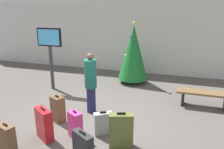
{
  "coord_description": "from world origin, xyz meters",
  "views": [
    {
      "loc": [
        2.21,
        -5.19,
        3.01
      ],
      "look_at": [
        0.2,
        1.27,
        0.9
      ],
      "focal_mm": 37.27,
      "sensor_mm": 36.0,
      "label": 1
    }
  ],
  "objects_px": {
    "suitcase_0": "(83,147)",
    "suitcase_1": "(44,124)",
    "flight_info_kiosk": "(50,47)",
    "holiday_tree": "(133,52)",
    "waiting_bench": "(204,95)",
    "traveller_0": "(91,82)",
    "suitcase_3": "(121,131)",
    "suitcase_5": "(7,140)",
    "suitcase_2": "(75,125)",
    "suitcase_6": "(58,109)",
    "suitcase_4": "(103,123)"
  },
  "relations": [
    {
      "from": "flight_info_kiosk",
      "to": "suitcase_5",
      "type": "relative_size",
      "value": 3.15
    },
    {
      "from": "waiting_bench",
      "to": "suitcase_2",
      "type": "height_order",
      "value": "suitcase_2"
    },
    {
      "from": "suitcase_4",
      "to": "holiday_tree",
      "type": "bearing_deg",
      "value": 92.13
    },
    {
      "from": "holiday_tree",
      "to": "flight_info_kiosk",
      "type": "relative_size",
      "value": 1.07
    },
    {
      "from": "flight_info_kiosk",
      "to": "suitcase_6",
      "type": "bearing_deg",
      "value": -55.84
    },
    {
      "from": "suitcase_5",
      "to": "traveller_0",
      "type": "bearing_deg",
      "value": 68.53
    },
    {
      "from": "flight_info_kiosk",
      "to": "suitcase_0",
      "type": "relative_size",
      "value": 3.28
    },
    {
      "from": "suitcase_3",
      "to": "suitcase_4",
      "type": "xyz_separation_m",
      "value": [
        -0.54,
        0.37,
        -0.12
      ]
    },
    {
      "from": "suitcase_4",
      "to": "suitcase_6",
      "type": "distance_m",
      "value": 1.35
    },
    {
      "from": "suitcase_0",
      "to": "suitcase_6",
      "type": "xyz_separation_m",
      "value": [
        -1.29,
        1.3,
        0.03
      ]
    },
    {
      "from": "suitcase_6",
      "to": "suitcase_2",
      "type": "bearing_deg",
      "value": -36.06
    },
    {
      "from": "waiting_bench",
      "to": "suitcase_6",
      "type": "relative_size",
      "value": 2.2
    },
    {
      "from": "flight_info_kiosk",
      "to": "waiting_bench",
      "type": "height_order",
      "value": "flight_info_kiosk"
    },
    {
      "from": "suitcase_3",
      "to": "suitcase_6",
      "type": "xyz_separation_m",
      "value": [
        -1.87,
        0.61,
        -0.05
      ]
    },
    {
      "from": "suitcase_3",
      "to": "suitcase_5",
      "type": "height_order",
      "value": "suitcase_3"
    },
    {
      "from": "suitcase_4",
      "to": "suitcase_5",
      "type": "height_order",
      "value": "suitcase_5"
    },
    {
      "from": "suitcase_2",
      "to": "suitcase_5",
      "type": "relative_size",
      "value": 0.97
    },
    {
      "from": "holiday_tree",
      "to": "suitcase_3",
      "type": "bearing_deg",
      "value": -80.89
    },
    {
      "from": "suitcase_5",
      "to": "waiting_bench",
      "type": "bearing_deg",
      "value": 42.19
    },
    {
      "from": "traveller_0",
      "to": "suitcase_0",
      "type": "xyz_separation_m",
      "value": [
        0.67,
        -2.07,
        -0.59
      ]
    },
    {
      "from": "waiting_bench",
      "to": "traveller_0",
      "type": "xyz_separation_m",
      "value": [
        -3.08,
        -1.31,
        0.54
      ]
    },
    {
      "from": "suitcase_3",
      "to": "suitcase_5",
      "type": "xyz_separation_m",
      "value": [
        -2.15,
        -0.92,
        -0.06
      ]
    },
    {
      "from": "suitcase_0",
      "to": "suitcase_4",
      "type": "distance_m",
      "value": 1.06
    },
    {
      "from": "suitcase_1",
      "to": "waiting_bench",
      "type": "bearing_deg",
      "value": 39.13
    },
    {
      "from": "suitcase_3",
      "to": "flight_info_kiosk",
      "type": "bearing_deg",
      "value": 140.58
    },
    {
      "from": "traveller_0",
      "to": "suitcase_0",
      "type": "relative_size",
      "value": 2.58
    },
    {
      "from": "flight_info_kiosk",
      "to": "suitcase_1",
      "type": "height_order",
      "value": "flight_info_kiosk"
    },
    {
      "from": "suitcase_0",
      "to": "suitcase_2",
      "type": "bearing_deg",
      "value": 125.24
    },
    {
      "from": "suitcase_2",
      "to": "suitcase_6",
      "type": "bearing_deg",
      "value": 143.94
    },
    {
      "from": "traveller_0",
      "to": "suitcase_1",
      "type": "relative_size",
      "value": 2.21
    },
    {
      "from": "suitcase_0",
      "to": "suitcase_5",
      "type": "height_order",
      "value": "suitcase_5"
    },
    {
      "from": "suitcase_0",
      "to": "suitcase_6",
      "type": "relative_size",
      "value": 0.91
    },
    {
      "from": "traveller_0",
      "to": "flight_info_kiosk",
      "type": "bearing_deg",
      "value": 147.07
    },
    {
      "from": "holiday_tree",
      "to": "traveller_0",
      "type": "bearing_deg",
      "value": -101.22
    },
    {
      "from": "suitcase_3",
      "to": "suitcase_0",
      "type": "bearing_deg",
      "value": -130.03
    },
    {
      "from": "suitcase_2",
      "to": "suitcase_4",
      "type": "height_order",
      "value": "suitcase_2"
    },
    {
      "from": "suitcase_1",
      "to": "suitcase_4",
      "type": "distance_m",
      "value": 1.34
    },
    {
      "from": "suitcase_1",
      "to": "suitcase_4",
      "type": "relative_size",
      "value": 1.32
    },
    {
      "from": "holiday_tree",
      "to": "suitcase_4",
      "type": "relative_size",
      "value": 3.97
    },
    {
      "from": "waiting_bench",
      "to": "suitcase_6",
      "type": "height_order",
      "value": "suitcase_6"
    },
    {
      "from": "suitcase_0",
      "to": "flight_info_kiosk",
      "type": "bearing_deg",
      "value": 128.65
    },
    {
      "from": "suitcase_0",
      "to": "suitcase_1",
      "type": "height_order",
      "value": "suitcase_1"
    },
    {
      "from": "suitcase_0",
      "to": "traveller_0",
      "type": "bearing_deg",
      "value": 107.96
    },
    {
      "from": "traveller_0",
      "to": "suitcase_6",
      "type": "xyz_separation_m",
      "value": [
        -0.62,
        -0.77,
        -0.56
      ]
    },
    {
      "from": "suitcase_2",
      "to": "suitcase_5",
      "type": "xyz_separation_m",
      "value": [
        -1.06,
        -0.97,
        0.01
      ]
    },
    {
      "from": "holiday_tree",
      "to": "suitcase_6",
      "type": "height_order",
      "value": "holiday_tree"
    },
    {
      "from": "waiting_bench",
      "to": "traveller_0",
      "type": "height_order",
      "value": "traveller_0"
    },
    {
      "from": "traveller_0",
      "to": "suitcase_5",
      "type": "xyz_separation_m",
      "value": [
        -0.91,
        -2.3,
        -0.58
      ]
    },
    {
      "from": "holiday_tree",
      "to": "waiting_bench",
      "type": "height_order",
      "value": "holiday_tree"
    },
    {
      "from": "flight_info_kiosk",
      "to": "suitcase_0",
      "type": "distance_m",
      "value": 4.51
    }
  ]
}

